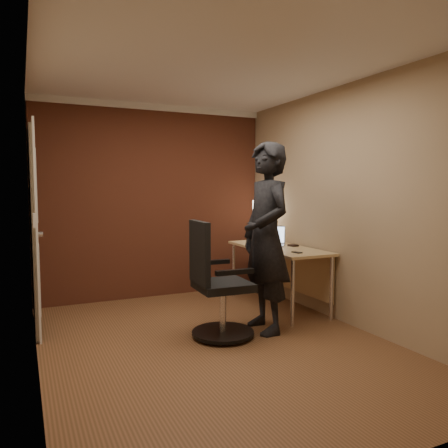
# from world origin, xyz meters

# --- Properties ---
(room) EXTENTS (4.00, 4.00, 4.00)m
(room) POSITION_xyz_m (-0.27, 1.54, 1.37)
(room) COLOR brown
(room) RESTS_ON ground
(desk) EXTENTS (0.60, 1.50, 0.73)m
(desk) POSITION_xyz_m (1.25, 0.81, 0.60)
(desk) COLOR tan
(desk) RESTS_ON ground
(desk_lamp) EXTENTS (0.22, 0.22, 0.54)m
(desk_lamp) POSITION_xyz_m (1.33, 1.41, 1.15)
(desk_lamp) COLOR silver
(desk_lamp) RESTS_ON desk
(laptop) EXTENTS (0.42, 0.41, 0.23)m
(laptop) POSITION_xyz_m (1.18, 0.97, 0.79)
(laptop) COLOR silver
(laptop) RESTS_ON desk
(mouse) EXTENTS (0.09, 0.11, 0.03)m
(mouse) POSITION_xyz_m (1.04, 0.63, 0.75)
(mouse) COLOR black
(mouse) RESTS_ON desk
(phone) EXTENTS (0.07, 0.12, 0.01)m
(phone) POSITION_xyz_m (1.10, 0.30, 0.73)
(phone) COLOR black
(phone) RESTS_ON desk
(wallet) EXTENTS (0.10, 0.12, 0.02)m
(wallet) POSITION_xyz_m (1.37, 0.77, 0.74)
(wallet) COLOR black
(wallet) RESTS_ON desk
(office_chair) EXTENTS (0.60, 0.62, 1.10)m
(office_chair) POSITION_xyz_m (0.07, 0.12, 0.49)
(office_chair) COLOR black
(office_chair) RESTS_ON ground
(person) EXTENTS (0.48, 0.70, 1.88)m
(person) POSITION_xyz_m (0.61, 0.12, 0.94)
(person) COLOR black
(person) RESTS_ON ground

